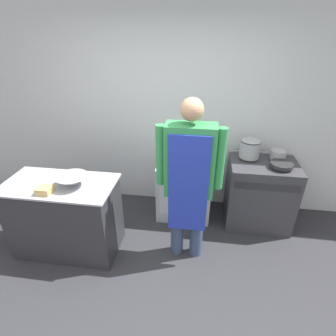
# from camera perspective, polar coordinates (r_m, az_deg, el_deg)

# --- Properties ---
(ground_plane) EXTENTS (14.00, 14.00, 0.00)m
(ground_plane) POSITION_cam_1_polar(r_m,az_deg,el_deg) (2.74, -5.75, -29.60)
(ground_plane) COLOR #2D2D33
(wall_back) EXTENTS (8.00, 0.05, 2.70)m
(wall_back) POSITION_cam_1_polar(r_m,az_deg,el_deg) (3.49, 0.57, 12.22)
(wall_back) COLOR silver
(wall_back) RESTS_ON ground_plane
(prep_counter) EXTENTS (1.17, 0.61, 0.88)m
(prep_counter) POSITION_cam_1_polar(r_m,az_deg,el_deg) (3.20, -21.28, -9.88)
(prep_counter) COLOR #2D2D33
(prep_counter) RESTS_ON ground_plane
(stove) EXTENTS (0.81, 0.61, 0.89)m
(stove) POSITION_cam_1_polar(r_m,az_deg,el_deg) (3.58, 19.20, -5.18)
(stove) COLOR #38383D
(stove) RESTS_ON ground_plane
(fridge_unit) EXTENTS (0.70, 0.57, 0.78)m
(fridge_unit) POSITION_cam_1_polar(r_m,az_deg,el_deg) (3.56, 3.60, -4.44)
(fridge_unit) COLOR silver
(fridge_unit) RESTS_ON ground_plane
(person_cook) EXTENTS (0.66, 0.24, 1.79)m
(person_cook) POSITION_cam_1_polar(r_m,az_deg,el_deg) (2.58, 4.63, -1.71)
(person_cook) COLOR #38476B
(person_cook) RESTS_ON ground_plane
(mixing_bowl) EXTENTS (0.32, 0.32, 0.12)m
(mixing_bowl) POSITION_cam_1_polar(r_m,az_deg,el_deg) (2.84, -20.12, -2.66)
(mixing_bowl) COLOR #9EA0A8
(mixing_bowl) RESTS_ON prep_counter
(plastic_tub) EXTENTS (0.14, 0.14, 0.07)m
(plastic_tub) POSITION_cam_1_polar(r_m,az_deg,el_deg) (2.84, -25.24, -4.33)
(plastic_tub) COLOR #D8B266
(plastic_tub) RESTS_ON prep_counter
(stock_pot) EXTENTS (0.25, 0.25, 0.24)m
(stock_pot) POSITION_cam_1_polar(r_m,az_deg,el_deg) (3.37, 17.43, 4.19)
(stock_pot) COLOR #9EA0A8
(stock_pot) RESTS_ON stove
(saute_pan) EXTENTS (0.26, 0.26, 0.05)m
(saute_pan) POSITION_cam_1_polar(r_m,az_deg,el_deg) (3.30, 23.50, 0.64)
(saute_pan) COLOR #262628
(saute_pan) RESTS_ON stove
(sauce_pot) EXTENTS (0.18, 0.18, 0.11)m
(sauce_pot) POSITION_cam_1_polar(r_m,az_deg,el_deg) (3.47, 22.83, 2.72)
(sauce_pot) COLOR #9EA0A8
(sauce_pot) RESTS_ON stove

